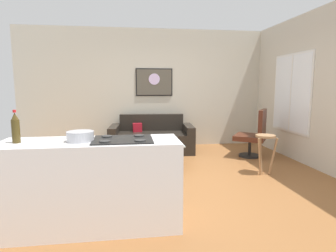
% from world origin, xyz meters
% --- Properties ---
extents(ground, '(6.40, 6.40, 0.04)m').
position_xyz_m(ground, '(0.00, 0.00, -0.02)').
color(ground, '#905B31').
extents(back_wall, '(6.40, 0.05, 2.80)m').
position_xyz_m(back_wall, '(0.00, 2.42, 1.40)').
color(back_wall, beige).
rests_on(back_wall, ground).
extents(right_wall, '(0.05, 6.40, 2.80)m').
position_xyz_m(right_wall, '(2.62, 0.30, 1.40)').
color(right_wall, beige).
rests_on(right_wall, ground).
extents(couch, '(1.89, 1.03, 0.81)m').
position_xyz_m(couch, '(-0.16, 1.80, 0.28)').
color(couch, black).
rests_on(couch, ground).
extents(coffee_table, '(0.86, 0.62, 0.44)m').
position_xyz_m(coffee_table, '(-0.14, 0.51, 0.41)').
color(coffee_table, silver).
rests_on(coffee_table, ground).
extents(armchair, '(0.83, 0.84, 0.99)m').
position_xyz_m(armchair, '(1.89, 1.00, 0.48)').
color(armchair, black).
rests_on(armchair, ground).
extents(bar_stool, '(0.36, 0.36, 0.66)m').
position_xyz_m(bar_stool, '(1.57, -0.09, 0.51)').
color(bar_stool, '#A07750').
rests_on(bar_stool, ground).
extents(kitchen_counter, '(1.79, 0.61, 0.94)m').
position_xyz_m(kitchen_counter, '(-1.04, -1.53, 0.46)').
color(kitchen_counter, white).
rests_on(kitchen_counter, ground).
extents(soda_bottle, '(0.08, 0.08, 0.32)m').
position_xyz_m(soda_bottle, '(-1.74, -1.54, 1.06)').
color(soda_bottle, '#483917').
rests_on(soda_bottle, kitchen_counter).
extents(mixing_bowl, '(0.27, 0.27, 0.10)m').
position_xyz_m(mixing_bowl, '(-1.14, -1.54, 0.96)').
color(mixing_bowl, silver).
rests_on(mixing_bowl, kitchen_counter).
extents(wall_painting, '(0.88, 0.03, 0.65)m').
position_xyz_m(wall_painting, '(-0.05, 2.38, 1.55)').
color(wall_painting, black).
extents(window, '(0.03, 1.30, 1.58)m').
position_xyz_m(window, '(2.59, 0.90, 1.32)').
color(window, silver).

